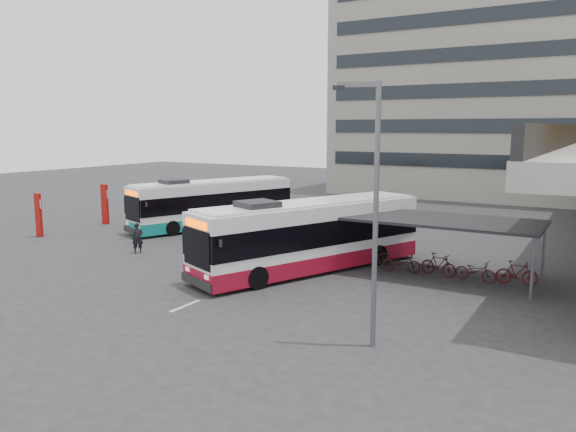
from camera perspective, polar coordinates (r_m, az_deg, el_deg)
The scene contains 11 objects.
ground at distance 27.13m, azimuth -6.13°, elevation -4.85°, with size 120.00×120.00×0.00m, color #28282B.
bike_shelter at distance 25.69m, azimuth 13.37°, elevation -2.53°, with size 10.00×4.00×2.54m.
office_block at distance 58.26m, azimuth 21.32°, elevation 14.33°, with size 30.00×15.00×25.00m, color gray.
road_markings at distance 23.36m, azimuth -5.57°, elevation -7.11°, with size 0.15×7.60×0.01m.
bus_main at distance 25.50m, azimuth 2.27°, elevation -2.06°, with size 6.78×11.59×3.41m.
bus_teal at distance 36.99m, azimuth -7.66°, elevation 1.23°, with size 6.17×11.23×3.28m.
pedestrian at distance 30.11m, azimuth -15.03°, elevation -2.18°, with size 0.58×0.38×1.59m, color black.
lamp_post at distance 16.28m, azimuth 8.59°, elevation 1.66°, with size 1.30×0.64×7.74m.
sign_totem_south at distance 36.54m, azimuth -24.01°, elevation 0.16°, with size 0.57×0.22×2.62m.
sign_totem_mid at distance 39.75m, azimuth -18.12°, elevation 1.20°, with size 0.58×0.18×2.70m.
sign_totem_north at distance 41.61m, azimuth -14.43°, elevation 1.55°, with size 0.54×0.23×2.48m.
Camera 1 is at (15.76, -21.12, 6.46)m, focal length 35.00 mm.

